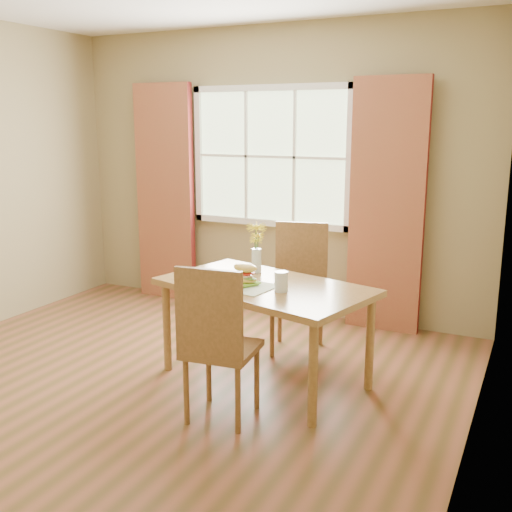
{
  "coord_description": "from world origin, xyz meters",
  "views": [
    {
      "loc": [
        2.39,
        -3.33,
        1.83
      ],
      "look_at": [
        0.62,
        0.28,
        0.92
      ],
      "focal_mm": 42.0,
      "sensor_mm": 36.0,
      "label": 1
    }
  ],
  "objects_px": {
    "chair_near": "(216,338)",
    "flower_vase": "(256,243)",
    "croissant_sandwich": "(245,273)",
    "chair_far": "(299,281)",
    "water_glass": "(281,282)",
    "dining_table": "(265,294)"
  },
  "relations": [
    {
      "from": "croissant_sandwich",
      "to": "flower_vase",
      "type": "relative_size",
      "value": 0.55
    },
    {
      "from": "chair_far",
      "to": "dining_table",
      "type": "bearing_deg",
      "value": -102.04
    },
    {
      "from": "water_glass",
      "to": "flower_vase",
      "type": "distance_m",
      "value": 0.56
    },
    {
      "from": "chair_near",
      "to": "chair_far",
      "type": "distance_m",
      "value": 1.41
    },
    {
      "from": "croissant_sandwich",
      "to": "chair_far",
      "type": "bearing_deg",
      "value": 94.02
    },
    {
      "from": "water_glass",
      "to": "chair_near",
      "type": "bearing_deg",
      "value": -106.11
    },
    {
      "from": "chair_far",
      "to": "water_glass",
      "type": "bearing_deg",
      "value": -90.17
    },
    {
      "from": "chair_near",
      "to": "water_glass",
      "type": "bearing_deg",
      "value": 67.32
    },
    {
      "from": "chair_far",
      "to": "croissant_sandwich",
      "type": "distance_m",
      "value": 0.83
    },
    {
      "from": "chair_far",
      "to": "croissant_sandwich",
      "type": "height_order",
      "value": "chair_far"
    },
    {
      "from": "dining_table",
      "to": "chair_near",
      "type": "xyz_separation_m",
      "value": [
        0.01,
        -0.71,
        -0.09
      ]
    },
    {
      "from": "chair_far",
      "to": "water_glass",
      "type": "xyz_separation_m",
      "value": [
        0.2,
        -0.83,
        0.22
      ]
    },
    {
      "from": "chair_far",
      "to": "croissant_sandwich",
      "type": "relative_size",
      "value": 4.98
    },
    {
      "from": "croissant_sandwich",
      "to": "dining_table",
      "type": "bearing_deg",
      "value": 47.49
    },
    {
      "from": "dining_table",
      "to": "chair_near",
      "type": "height_order",
      "value": "chair_near"
    },
    {
      "from": "dining_table",
      "to": "chair_far",
      "type": "relative_size",
      "value": 1.58
    },
    {
      "from": "chair_far",
      "to": "flower_vase",
      "type": "bearing_deg",
      "value": -124.93
    },
    {
      "from": "water_glass",
      "to": "croissant_sandwich",
      "type": "bearing_deg",
      "value": 172.51
    },
    {
      "from": "dining_table",
      "to": "flower_vase",
      "type": "relative_size",
      "value": 4.32
    },
    {
      "from": "croissant_sandwich",
      "to": "water_glass",
      "type": "bearing_deg",
      "value": 3.0
    },
    {
      "from": "chair_near",
      "to": "flower_vase",
      "type": "height_order",
      "value": "flower_vase"
    },
    {
      "from": "croissant_sandwich",
      "to": "water_glass",
      "type": "height_order",
      "value": "croissant_sandwich"
    }
  ]
}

